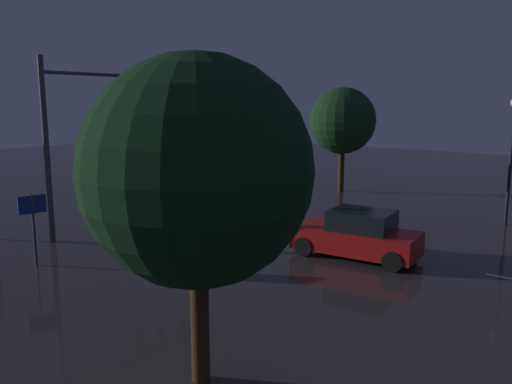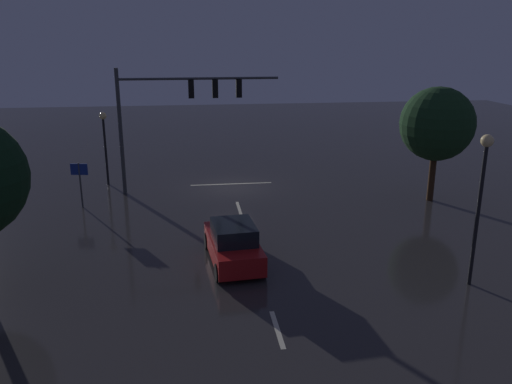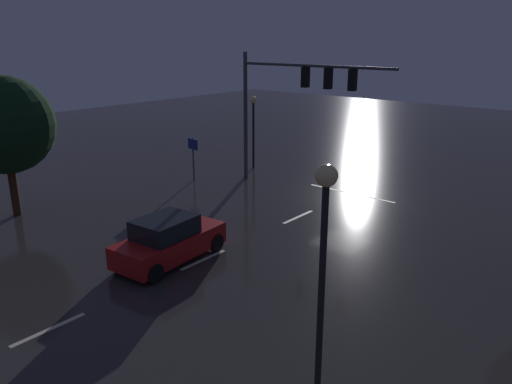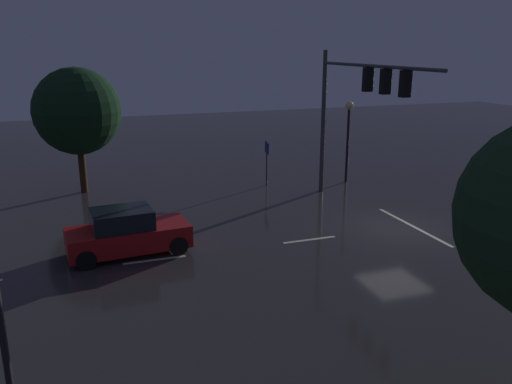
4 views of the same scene
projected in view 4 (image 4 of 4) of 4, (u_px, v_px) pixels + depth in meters
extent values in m
plane|color=#2D2B2B|center=(397.00, 228.00, 21.55)|extent=(80.00, 80.00, 0.00)
cylinder|color=#383A3D|center=(323.00, 123.00, 26.15)|extent=(0.22, 0.22, 7.10)
cylinder|color=#383A3D|center=(374.00, 66.00, 21.30)|extent=(8.91, 0.14, 0.14)
cube|color=black|center=(368.00, 80.00, 21.86)|extent=(0.32, 0.36, 1.00)
sphere|color=black|center=(372.00, 72.00, 21.84)|extent=(0.20, 0.20, 0.20)
sphere|color=yellow|center=(372.00, 79.00, 21.92)|extent=(0.20, 0.20, 0.20)
sphere|color=black|center=(371.00, 87.00, 22.01)|extent=(0.20, 0.20, 0.20)
cube|color=black|center=(385.00, 82.00, 20.65)|extent=(0.32, 0.36, 1.00)
sphere|color=black|center=(390.00, 73.00, 20.62)|extent=(0.20, 0.20, 0.20)
sphere|color=yellow|center=(390.00, 81.00, 20.71)|extent=(0.20, 0.20, 0.20)
sphere|color=black|center=(389.00, 90.00, 20.80)|extent=(0.20, 0.20, 0.20)
cube|color=black|center=(405.00, 84.00, 19.44)|extent=(0.32, 0.36, 1.00)
sphere|color=black|center=(410.00, 75.00, 19.41)|extent=(0.20, 0.20, 0.20)
sphere|color=yellow|center=(410.00, 84.00, 19.50)|extent=(0.20, 0.20, 0.20)
sphere|color=black|center=(409.00, 92.00, 19.58)|extent=(0.20, 0.20, 0.20)
cube|color=beige|center=(309.00, 240.00, 20.28)|extent=(0.16, 2.20, 0.01)
cube|color=beige|center=(155.00, 260.00, 18.37)|extent=(0.16, 2.20, 0.01)
cube|color=beige|center=(413.00, 226.00, 21.79)|extent=(5.00, 0.16, 0.01)
cube|color=maroon|center=(129.00, 237.00, 18.79)|extent=(2.16, 4.44, 0.80)
cube|color=black|center=(122.00, 219.00, 18.51)|extent=(1.77, 2.23, 0.68)
cylinder|color=black|center=(166.00, 231.00, 20.23)|extent=(0.28, 0.70, 0.68)
cylinder|color=black|center=(178.00, 246.00, 18.76)|extent=(0.28, 0.70, 0.68)
cylinder|color=black|center=(81.00, 244.00, 18.97)|extent=(0.28, 0.70, 0.68)
cylinder|color=black|center=(86.00, 260.00, 17.49)|extent=(0.28, 0.70, 0.68)
sphere|color=#F9EFC6|center=(180.00, 223.00, 20.18)|extent=(0.20, 0.20, 0.20)
sphere|color=#F9EFC6|center=(190.00, 233.00, 19.04)|extent=(0.20, 0.20, 0.20)
cylinder|color=black|center=(347.00, 146.00, 28.37)|extent=(0.14, 0.14, 4.04)
sphere|color=#F9D88C|center=(349.00, 105.00, 27.77)|extent=(0.44, 0.44, 0.44)
cylinder|color=#383A3D|center=(267.00, 163.00, 27.85)|extent=(0.09, 0.09, 2.43)
cube|color=navy|center=(267.00, 148.00, 27.62)|extent=(0.90, 0.22, 0.60)
cylinder|color=#382314|center=(83.00, 168.00, 26.57)|extent=(0.36, 0.36, 2.55)
sphere|color=black|center=(77.00, 111.00, 25.79)|extent=(4.32, 4.32, 4.32)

